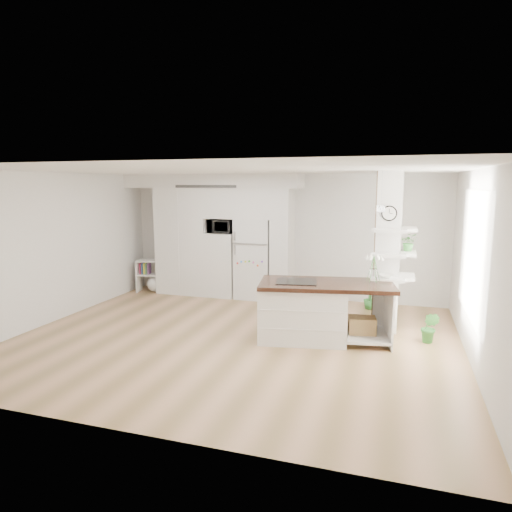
{
  "coord_description": "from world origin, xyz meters",
  "views": [
    {
      "loc": [
        2.47,
        -6.69,
        2.48
      ],
      "look_at": [
        0.07,
        0.9,
        1.23
      ],
      "focal_mm": 32.0,
      "sensor_mm": 36.0,
      "label": 1
    }
  ],
  "objects": [
    {
      "name": "pendant_light",
      "position": [
        1.7,
        0.15,
        2.12
      ],
      "size": [
        0.12,
        0.12,
        0.1
      ],
      "primitive_type": "cylinder",
      "color": "white",
      "rests_on": "room"
    },
    {
      "name": "floor_plant_a",
      "position": [
        3.0,
        0.73,
        0.25
      ],
      "size": [
        0.34,
        0.32,
        0.5
      ],
      "primitive_type": "imported",
      "rotation": [
        0.0,
        0.0,
        -0.43
      ],
      "color": "#358133",
      "rests_on": "floor"
    },
    {
      "name": "room",
      "position": [
        0.0,
        0.0,
        1.86
      ],
      "size": [
        7.04,
        6.04,
        2.72
      ],
      "color": "white",
      "rests_on": "ground"
    },
    {
      "name": "window",
      "position": [
        3.48,
        0.3,
        1.5
      ],
      "size": [
        0.0,
        2.4,
        2.4
      ],
      "primitive_type": "plane",
      "rotation": [
        1.57,
        0.0,
        -1.57
      ],
      "color": "white",
      "rests_on": "room"
    },
    {
      "name": "floor_plant_b",
      "position": [
        1.97,
        2.5,
        0.23
      ],
      "size": [
        0.27,
        0.27,
        0.46
      ],
      "primitive_type": "imported",
      "rotation": [
        0.0,
        0.0,
        -0.04
      ],
      "color": "#358133",
      "rests_on": "floor"
    },
    {
      "name": "shelf_plant",
      "position": [
        2.63,
        1.3,
        1.52
      ],
      "size": [
        0.27,
        0.23,
        0.3
      ],
      "primitive_type": "imported",
      "color": "#358133",
      "rests_on": "column"
    },
    {
      "name": "bookshelf",
      "position": [
        -2.97,
        2.51,
        0.33
      ],
      "size": [
        0.69,
        0.48,
        0.75
      ],
      "rotation": [
        0.0,
        0.0,
        0.2
      ],
      "color": "white",
      "rests_on": "floor"
    },
    {
      "name": "microwave",
      "position": [
        -1.27,
        2.62,
        1.57
      ],
      "size": [
        0.54,
        0.37,
        0.3
      ],
      "primitive_type": "imported",
      "color": "#2D2D2D",
      "rests_on": "cabinet_wall"
    },
    {
      "name": "decor_bowl",
      "position": [
        2.3,
        0.9,
        1.0
      ],
      "size": [
        0.22,
        0.22,
        0.05
      ],
      "primitive_type": "imported",
      "color": "white",
      "rests_on": "column"
    },
    {
      "name": "refrigerator",
      "position": [
        -0.53,
        2.68,
        0.88
      ],
      "size": [
        0.78,
        0.69,
        1.75
      ],
      "color": "white",
      "rests_on": "floor"
    },
    {
      "name": "floor",
      "position": [
        0.0,
        0.0,
        0.0
      ],
      "size": [
        7.0,
        6.0,
        0.01
      ],
      "primitive_type": "cube",
      "color": "tan",
      "rests_on": "ground"
    },
    {
      "name": "column",
      "position": [
        2.38,
        1.13,
        1.35
      ],
      "size": [
        0.69,
        0.9,
        2.7
      ],
      "color": "silver",
      "rests_on": "floor"
    },
    {
      "name": "kitchen_island",
      "position": [
        1.17,
        0.34,
        0.49
      ],
      "size": [
        2.24,
        1.35,
        1.51
      ],
      "rotation": [
        0.0,
        0.0,
        0.18
      ],
      "color": "white",
      "rests_on": "floor"
    },
    {
      "name": "cabinet_wall",
      "position": [
        -1.45,
        2.67,
        1.51
      ],
      "size": [
        4.0,
        0.71,
        2.7
      ],
      "color": "white",
      "rests_on": "floor"
    }
  ]
}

